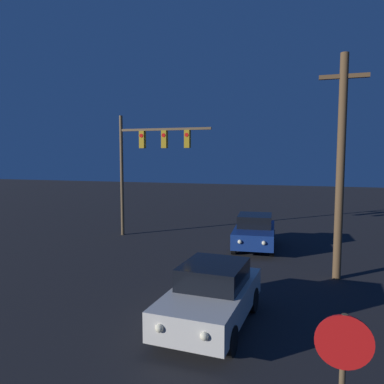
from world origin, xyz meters
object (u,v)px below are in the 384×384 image
object	(u,v)px
utility_pole	(341,164)
car_near	(212,295)
car_far	(255,231)
traffic_signal_mast	(146,154)

from	to	relation	value
utility_pole	car_near	bearing A→B (deg)	-124.48
car_far	utility_pole	xyz separation A→B (m)	(3.36, -3.52, 3.22)
car_far	utility_pole	bearing A→B (deg)	129.08
car_near	traffic_signal_mast	xyz separation A→B (m)	(-5.91, 9.24, 3.62)
traffic_signal_mast	car_far	bearing A→B (deg)	-8.76
car_near	traffic_signal_mast	bearing A→B (deg)	-54.08
car_far	traffic_signal_mast	xyz separation A→B (m)	(-5.86, 0.90, 3.62)
car_far	traffic_signal_mast	size ratio (longest dim) A/B	0.65
traffic_signal_mast	car_near	bearing A→B (deg)	-57.43
car_near	utility_pole	bearing A→B (deg)	-121.13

